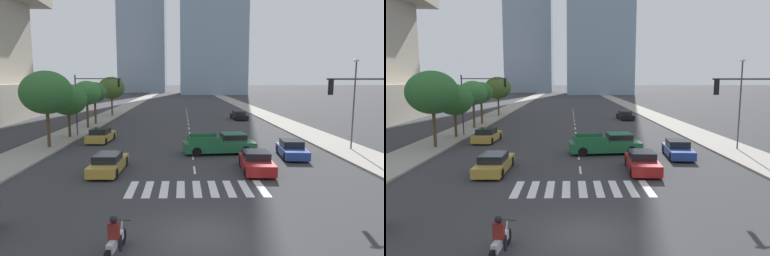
# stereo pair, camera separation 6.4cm
# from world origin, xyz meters

# --- Properties ---
(ground_plane) EXTENTS (800.00, 800.00, 0.00)m
(ground_plane) POSITION_xyz_m (0.00, 0.00, 0.00)
(ground_plane) COLOR #333335
(sidewalk_east) EXTENTS (4.00, 260.00, 0.15)m
(sidewalk_east) POSITION_xyz_m (13.29, 30.00, 0.07)
(sidewalk_east) COLOR gray
(sidewalk_east) RESTS_ON ground
(sidewalk_west) EXTENTS (4.00, 260.00, 0.15)m
(sidewalk_west) POSITION_xyz_m (-13.29, 30.00, 0.07)
(sidewalk_west) COLOR gray
(sidewalk_west) RESTS_ON ground
(crosswalk_near) EXTENTS (7.65, 2.98, 0.01)m
(crosswalk_near) POSITION_xyz_m (-0.00, 5.76, 0.00)
(crosswalk_near) COLOR silver
(crosswalk_near) RESTS_ON ground
(lane_divider_center) EXTENTS (0.14, 50.00, 0.01)m
(lane_divider_center) POSITION_xyz_m (0.00, 33.76, 0.00)
(lane_divider_center) COLOR silver
(lane_divider_center) RESTS_ON ground
(motorcycle_lead) EXTENTS (0.70, 2.20, 1.49)m
(motorcycle_lead) POSITION_xyz_m (-3.09, -1.48, 0.58)
(motorcycle_lead) COLOR black
(motorcycle_lead) RESTS_ON ground
(pickup_truck) EXTENTS (5.95, 2.58, 1.67)m
(pickup_truck) POSITION_xyz_m (2.49, 14.94, 0.81)
(pickup_truck) COLOR #1E6038
(pickup_truck) RESTS_ON ground
(sedan_blue_0) EXTENTS (2.15, 4.40, 1.32)m
(sedan_blue_0) POSITION_xyz_m (7.74, 13.48, 0.60)
(sedan_blue_0) COLOR navy
(sedan_blue_0) RESTS_ON ground
(sedan_black_1) EXTENTS (2.21, 4.73, 1.31)m
(sedan_black_1) POSITION_xyz_m (7.80, 39.23, 0.60)
(sedan_black_1) COLOR black
(sedan_black_1) RESTS_ON ground
(sedan_gold_2) EXTENTS (2.10, 4.44, 1.33)m
(sedan_gold_2) POSITION_xyz_m (-8.74, 20.59, 0.61)
(sedan_gold_2) COLOR #B28E38
(sedan_gold_2) RESTS_ON ground
(sedan_red_3) EXTENTS (2.09, 4.36, 1.31)m
(sedan_red_3) POSITION_xyz_m (4.07, 9.35, 0.61)
(sedan_red_3) COLOR maroon
(sedan_red_3) RESTS_ON ground
(sedan_gold_4) EXTENTS (1.92, 4.70, 1.27)m
(sedan_gold_4) POSITION_xyz_m (-5.62, 9.39, 0.59)
(sedan_gold_4) COLOR #B28E38
(sedan_gold_4) RESTS_ON ground
(traffic_signal_near) EXTENTS (5.25, 0.28, 6.28)m
(traffic_signal_near) POSITION_xyz_m (10.59, 6.91, 4.48)
(traffic_signal_near) COLOR #333335
(traffic_signal_near) RESTS_ON sidewalk_east
(traffic_signal_far) EXTENTS (5.13, 0.28, 6.37)m
(traffic_signal_far) POSITION_xyz_m (-10.35, 24.15, 4.52)
(traffic_signal_far) COLOR #333335
(traffic_signal_far) RESTS_ON sidewalk_west
(street_lamp_east) EXTENTS (0.50, 0.24, 7.53)m
(street_lamp_east) POSITION_xyz_m (13.59, 15.80, 4.51)
(street_lamp_east) COLOR #3F3F42
(street_lamp_east) RESTS_ON sidewalk_east
(street_tree_nearest) EXTENTS (4.38, 4.38, 6.63)m
(street_tree_nearest) POSITION_xyz_m (-12.49, 17.33, 4.91)
(street_tree_nearest) COLOR #4C3823
(street_tree_nearest) RESTS_ON sidewalk_west
(street_tree_second) EXTENTS (3.77, 3.77, 5.44)m
(street_tree_second) POSITION_xyz_m (-12.49, 22.87, 3.98)
(street_tree_second) COLOR #4C3823
(street_tree_second) RESTS_ON sidewalk_west
(street_tree_third) EXTENTS (3.46, 3.46, 5.73)m
(street_tree_third) POSITION_xyz_m (-12.49, 29.76, 4.40)
(street_tree_third) COLOR #4C3823
(street_tree_third) RESTS_ON sidewalk_west
(street_tree_fourth) EXTENTS (3.18, 3.18, 5.56)m
(street_tree_fourth) POSITION_xyz_m (-12.49, 33.56, 4.34)
(street_tree_fourth) COLOR #4C3823
(street_tree_fourth) RESTS_ON sidewalk_west
(street_tree_fifth) EXTENTS (4.28, 4.28, 6.37)m
(street_tree_fifth) POSITION_xyz_m (-12.49, 44.50, 4.69)
(street_tree_fifth) COLOR #4C3823
(street_tree_fifth) RESTS_ON sidewalk_west
(office_tower_left_skyline) EXTENTS (22.29, 25.04, 86.45)m
(office_tower_left_skyline) POSITION_xyz_m (-20.25, 163.18, 42.70)
(office_tower_left_skyline) COLOR #8C9EB2
(office_tower_left_skyline) RESTS_ON ground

